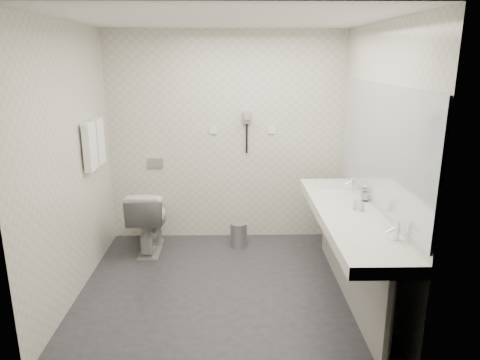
{
  "coord_description": "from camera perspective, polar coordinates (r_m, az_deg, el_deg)",
  "views": [
    {
      "loc": [
        0.07,
        -3.97,
        2.2
      ],
      "look_at": [
        0.15,
        0.15,
        1.05
      ],
      "focal_mm": 33.33,
      "sensor_mm": 36.0,
      "label": 1
    }
  ],
  "objects": [
    {
      "name": "towel_rail",
      "position": [
        4.78,
        -18.52,
        6.99
      ],
      "size": [
        0.02,
        0.62,
        0.02
      ],
      "primitive_type": "cylinder",
      "rotation": [
        1.57,
        0.0,
        0.0
      ],
      "color": "silver",
      "rests_on": "wall_left"
    },
    {
      "name": "soap_bottle_a",
      "position": [
        4.16,
        15.15,
        -3.04
      ],
      "size": [
        0.08,
        0.08,
        0.12
      ],
      "primitive_type": "imported",
      "rotation": [
        0.0,
        0.0,
        0.7
      ],
      "color": "silver",
      "rests_on": "vanity_counter"
    },
    {
      "name": "vanity_post_near",
      "position": [
        3.46,
        18.58,
        -17.12
      ],
      "size": [
        0.06,
        0.06,
        0.75
      ],
      "primitive_type": "cylinder",
      "color": "silver",
      "rests_on": "floor"
    },
    {
      "name": "switch_plate_b",
      "position": [
        5.34,
        4.09,
        6.42
      ],
      "size": [
        0.09,
        0.02,
        0.09
      ],
      "primitive_type": "cube",
      "color": "white",
      "rests_on": "wall_back"
    },
    {
      "name": "wall_left",
      "position": [
        4.34,
        -20.9,
        1.91
      ],
      "size": [
        0.0,
        2.6,
        2.6
      ],
      "primitive_type": "plane",
      "rotation": [
        1.57,
        0.0,
        1.57
      ],
      "color": "beige",
      "rests_on": "floor"
    },
    {
      "name": "vanity_post_far",
      "position": [
        5.26,
        11.19,
        -5.0
      ],
      "size": [
        0.06,
        0.06,
        0.75
      ],
      "primitive_type": "cylinder",
      "color": "silver",
      "rests_on": "floor"
    },
    {
      "name": "dryer_barrel",
      "position": [
        5.21,
        0.9,
        8.23
      ],
      "size": [
        0.08,
        0.14,
        0.08
      ],
      "primitive_type": "cylinder",
      "rotation": [
        1.57,
        0.0,
        0.0
      ],
      "color": "gray",
      "rests_on": "dryer_cradle"
    },
    {
      "name": "switch_plate_a",
      "position": [
        5.33,
        -3.47,
        6.41
      ],
      "size": [
        0.09,
        0.02,
        0.09
      ],
      "primitive_type": "cube",
      "color": "white",
      "rests_on": "wall_back"
    },
    {
      "name": "vanity_counter",
      "position": [
        4.15,
        13.7,
        -4.56
      ],
      "size": [
        0.55,
        2.2,
        0.1
      ],
      "primitive_type": "cube",
      "color": "silver",
      "rests_on": "floor"
    },
    {
      "name": "wall_back",
      "position": [
        5.35,
        -1.84,
        5.38
      ],
      "size": [
        2.8,
        0.0,
        2.8
      ],
      "primitive_type": "plane",
      "rotation": [
        1.57,
        0.0,
        0.0
      ],
      "color": "beige",
      "rests_on": "floor"
    },
    {
      "name": "soap_bottle_c",
      "position": [
        4.18,
        14.52,
        -2.93
      ],
      "size": [
        0.06,
        0.06,
        0.12
      ],
      "primitive_type": "imported",
      "rotation": [
        0.0,
        0.0,
        -0.36
      ],
      "color": "silver",
      "rests_on": "vanity_counter"
    },
    {
      "name": "pedal_bin",
      "position": [
        5.34,
        -0.16,
        -7.08
      ],
      "size": [
        0.2,
        0.2,
        0.28
      ],
      "primitive_type": "cylinder",
      "rotation": [
        0.0,
        0.0,
        0.01
      ],
      "color": "#B2B5BA",
      "rests_on": "floor"
    },
    {
      "name": "bin_lid",
      "position": [
        5.29,
        -0.16,
        -5.61
      ],
      "size": [
        0.2,
        0.2,
        0.02
      ],
      "primitive_type": "cylinder",
      "color": "#B2B5BA",
      "rests_on": "pedal_bin"
    },
    {
      "name": "faucet_near",
      "position": [
        3.59,
        19.43,
        -6.15
      ],
      "size": [
        0.04,
        0.04,
        0.15
      ],
      "primitive_type": "cylinder",
      "color": "silver",
      "rests_on": "vanity_counter"
    },
    {
      "name": "dryer_cradle",
      "position": [
        5.29,
        0.87,
        8.0
      ],
      "size": [
        0.1,
        0.04,
        0.14
      ],
      "primitive_type": "cube",
      "color": "gray",
      "rests_on": "wall_back"
    },
    {
      "name": "floor",
      "position": [
        4.54,
        -1.91,
        -13.41
      ],
      "size": [
        2.8,
        2.8,
        0.0
      ],
      "primitive_type": "plane",
      "color": "#27272C",
      "rests_on": "ground"
    },
    {
      "name": "basin_near",
      "position": [
        3.56,
        16.33,
        -7.62
      ],
      "size": [
        0.4,
        0.31,
        0.05
      ],
      "primitive_type": "ellipsoid",
      "color": "white",
      "rests_on": "vanity_counter"
    },
    {
      "name": "towel_far",
      "position": [
        4.94,
        -17.72,
        4.73
      ],
      "size": [
        0.07,
        0.24,
        0.48
      ],
      "primitive_type": "cube",
      "color": "white",
      "rests_on": "towel_rail"
    },
    {
      "name": "flush_plate",
      "position": [
        5.48,
        -10.74,
        2.15
      ],
      "size": [
        0.18,
        0.02,
        0.12
      ],
      "primitive_type": "cube",
      "color": "#B2B5BA",
      "rests_on": "wall_back"
    },
    {
      "name": "wall_front",
      "position": [
        2.83,
        -2.5,
        -4.04
      ],
      "size": [
        2.8,
        0.0,
        2.8
      ],
      "primitive_type": "plane",
      "rotation": [
        -1.57,
        0.0,
        0.0
      ],
      "color": "beige",
      "rests_on": "floor"
    },
    {
      "name": "faucet_far",
      "position": [
        4.76,
        14.15,
        -0.4
      ],
      "size": [
        0.04,
        0.04,
        0.15
      ],
      "primitive_type": "cylinder",
      "color": "silver",
      "rests_on": "vanity_counter"
    },
    {
      "name": "basin_far",
      "position": [
        4.74,
        11.8,
        -1.46
      ],
      "size": [
        0.4,
        0.31,
        0.05
      ],
      "primitive_type": "ellipsoid",
      "color": "white",
      "rests_on": "vanity_counter"
    },
    {
      "name": "vanity_panel",
      "position": [
        4.32,
        13.66,
        -9.85
      ],
      "size": [
        0.03,
        2.15,
        0.75
      ],
      "primitive_type": "cube",
      "color": "#989590",
      "rests_on": "floor"
    },
    {
      "name": "glass_left",
      "position": [
        4.48,
        15.58,
        -1.76
      ],
      "size": [
        0.08,
        0.08,
        0.12
      ],
      "primitive_type": "cylinder",
      "rotation": [
        0.0,
        0.0,
        0.26
      ],
      "color": "silver",
      "rests_on": "vanity_counter"
    },
    {
      "name": "glass_right",
      "position": [
        4.44,
        15.75,
        -2.05
      ],
      "size": [
        0.05,
        0.05,
        0.1
      ],
      "primitive_type": "cylinder",
      "rotation": [
        0.0,
        0.0,
        -0.03
      ],
      "color": "silver",
      "rests_on": "vanity_counter"
    },
    {
      "name": "toilet",
      "position": [
        5.27,
        -11.58,
        -5.01
      ],
      "size": [
        0.42,
        0.74,
        0.74
      ],
      "primitive_type": "imported",
      "rotation": [
        0.0,
        0.0,
        3.14
      ],
      "color": "white",
      "rests_on": "floor"
    },
    {
      "name": "wall_right",
      "position": [
        4.29,
        16.99,
        2.11
      ],
      "size": [
        0.0,
        2.6,
        2.6
      ],
      "primitive_type": "plane",
      "rotation": [
        1.57,
        0.0,
        -1.57
      ],
      "color": "beige",
      "rests_on": "floor"
    },
    {
      "name": "ceiling",
      "position": [
        3.98,
        -2.26,
        19.91
      ],
      "size": [
        2.8,
        2.8,
        0.0
      ],
      "primitive_type": "plane",
      "rotation": [
        3.14,
        0.0,
        0.0
      ],
      "color": "silver",
      "rests_on": "wall_back"
    },
    {
      "name": "towel_near",
      "position": [
        4.68,
        -18.66,
        4.07
      ],
      "size": [
        0.07,
        0.24,
        0.48
      ],
      "primitive_type": "cube",
      "color": "white",
      "rests_on": "towel_rail"
    },
    {
      "name": "mirror",
      "position": [
        4.06,
        17.86,
        4.19
      ],
      "size": [
        0.02,
        2.2,
        1.05
      ],
      "primitive_type": "cube",
      "color": "#B2BCC6",
      "rests_on": "wall_right"
    },
    {
      "name": "dryer_cord",
      "position": [
        5.31,
        0.86,
        5.31
      ],
      "size": [
        0.02,
        0.02,
        0.35
      ],
      "primitive_type": "cylinder",
      "color": "black",
      "rests_on": "dryer_cradle"
    }
  ]
}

